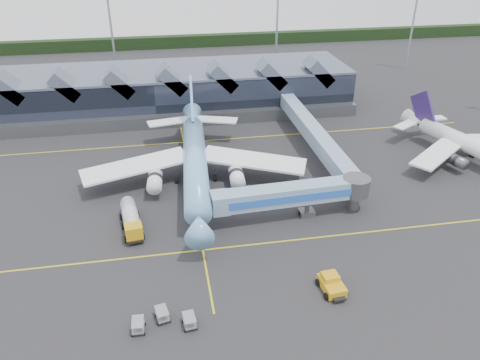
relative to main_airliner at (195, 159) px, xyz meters
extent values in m
plane|color=#252528|center=(-0.96, -11.52, -4.17)|extent=(260.00, 260.00, 0.00)
cube|color=gold|center=(-0.96, -19.52, -4.17)|extent=(120.00, 0.25, 0.01)
cube|color=gold|center=(-0.96, 16.48, -4.17)|extent=(120.00, 0.25, 0.01)
cube|color=gold|center=(-0.96, -1.52, -4.17)|extent=(0.25, 60.00, 0.01)
cube|color=black|center=(-0.96, 98.48, -2.17)|extent=(260.00, 4.00, 4.00)
cube|color=black|center=(-5.96, 36.48, 0.33)|extent=(90.00, 20.00, 9.00)
cube|color=slate|center=(-5.96, 36.48, 5.03)|extent=(90.00, 20.00, 0.60)
cube|color=#56595E|center=(-5.96, 25.48, -2.87)|extent=(90.00, 2.50, 2.60)
cube|color=slate|center=(-34.96, 29.48, 5.13)|extent=(6.43, 6.00, 6.43)
cube|color=slate|center=(-23.96, 29.48, 5.13)|extent=(6.43, 6.00, 6.43)
cube|color=slate|center=(-12.96, 29.48, 5.13)|extent=(6.43, 6.00, 6.43)
cube|color=slate|center=(-1.96, 29.48, 5.13)|extent=(6.43, 6.00, 6.43)
cube|color=slate|center=(9.04, 29.48, 5.13)|extent=(6.43, 6.00, 6.43)
cube|color=slate|center=(20.04, 29.48, 5.13)|extent=(6.43, 6.00, 6.43)
cube|color=slate|center=(31.04, 29.48, 5.13)|extent=(6.43, 6.00, 6.43)
cylinder|color=#909298|center=(-15.96, 60.48, 6.83)|extent=(0.56, 0.56, 22.00)
cylinder|color=#909298|center=(29.04, 60.48, 6.83)|extent=(0.56, 0.56, 22.00)
cylinder|color=#909298|center=(69.04, 58.48, 6.83)|extent=(0.56, 0.56, 22.00)
cylinder|color=#6DAADC|center=(-0.10, -1.44, 0.02)|extent=(5.99, 31.66, 3.88)
cone|color=#6DAADC|center=(-1.34, -19.82, 0.02)|extent=(4.24, 5.64, 3.88)
cube|color=black|center=(-1.39, -20.50, 0.83)|extent=(1.49, 0.43, 0.48)
cone|color=#6DAADC|center=(1.21, 17.85, 0.31)|extent=(4.36, 7.44, 3.88)
cube|color=white|center=(-9.92, 0.54, -0.66)|extent=(18.54, 9.98, 1.28)
cube|color=white|center=(9.90, -0.80, -0.66)|extent=(18.56, 12.00, 1.28)
cylinder|color=white|center=(-6.85, -3.23, -1.63)|extent=(2.77, 5.54, 2.41)
cylinder|color=white|center=(6.36, -4.12, -1.63)|extent=(2.77, 5.54, 2.41)
cube|color=#6DAADC|center=(1.08, 16.06, 4.36)|extent=(1.13, 9.95, 10.70)
cube|color=white|center=(-3.66, 16.83, 0.31)|extent=(8.52, 4.52, 0.26)
cube|color=white|center=(5.89, 16.18, 0.31)|extent=(8.67, 5.48, 0.26)
cylinder|color=#56595E|center=(-1.10, -16.24, -3.05)|extent=(0.29, 0.29, 2.25)
cylinder|color=#56595E|center=(-3.30, 0.13, -3.05)|extent=(0.29, 0.29, 2.25)
cylinder|color=#56595E|center=(3.29, -0.31, -3.05)|extent=(0.29, 0.29, 2.25)
cylinder|color=black|center=(-1.10, -16.24, -3.77)|extent=(0.56, 1.47, 1.44)
cylinder|color=white|center=(50.07, -1.66, -0.81)|extent=(9.42, 21.73, 3.11)
cone|color=white|center=(46.11, 11.12, -0.58)|extent=(4.45, 5.68, 3.11)
cube|color=white|center=(42.82, -2.86, -1.36)|extent=(12.91, 10.77, 1.04)
cylinder|color=#56595E|center=(45.90, -4.58, -2.14)|extent=(2.95, 4.14, 1.93)
cube|color=#2D1C55|center=(46.48, 9.93, 2.30)|extent=(2.52, 6.82, 7.59)
cube|color=white|center=(43.04, 9.19, -0.58)|extent=(6.20, 4.94, 0.26)
cube|color=white|center=(49.74, 11.27, -0.58)|extent=(6.05, 2.51, 0.26)
cylinder|color=#56595E|center=(47.27, -1.55, -3.27)|extent=(0.29, 0.29, 1.80)
cylinder|color=#56595E|center=(52.32, 0.01, -3.27)|extent=(0.29, 0.29, 1.80)
cube|color=#799AC9|center=(12.66, -13.77, -0.13)|extent=(19.15, 3.83, 2.76)
cube|color=blue|center=(12.74, -15.25, -0.13)|extent=(19.01, 1.09, 1.14)
cube|color=#799AC9|center=(2.21, -14.31, -0.13)|extent=(2.63, 3.17, 2.85)
cylinder|color=#56595E|center=(15.51, -13.63, -2.15)|extent=(0.67, 0.67, 4.04)
cube|color=#56595E|center=(15.51, -13.63, -3.74)|extent=(2.38, 2.02, 0.86)
cylinder|color=black|center=(14.56, -13.67, -3.84)|extent=(0.42, 0.87, 0.86)
cylinder|color=black|center=(16.47, -13.58, -3.84)|extent=(0.42, 0.87, 0.86)
cylinder|color=#56595E|center=(23.12, -13.23, -0.13)|extent=(4.19, 4.19, 2.85)
cylinder|color=#56595E|center=(23.12, -13.23, -2.15)|extent=(1.71, 1.71, 4.04)
cube|color=black|center=(-10.50, -12.75, -3.44)|extent=(3.54, 8.99, 0.49)
cube|color=gold|center=(-10.03, -16.02, -2.42)|extent=(2.61, 2.45, 2.14)
cube|color=black|center=(-9.92, -16.79, -1.94)|extent=(2.14, 0.45, 0.97)
cylinder|color=silver|center=(-10.66, -11.59, -2.13)|extent=(3.01, 5.90, 2.24)
sphere|color=silver|center=(-11.06, -8.80, -2.13)|extent=(2.14, 2.14, 2.14)
sphere|color=silver|center=(-10.26, -14.39, -2.13)|extent=(2.14, 2.14, 2.14)
cylinder|color=black|center=(-11.29, -15.81, -3.69)|extent=(0.47, 1.01, 0.97)
cylinder|color=black|center=(-8.88, -15.47, -3.69)|extent=(0.47, 1.01, 0.97)
cylinder|color=black|center=(-11.77, -12.44, -3.69)|extent=(0.47, 1.01, 0.97)
cylinder|color=black|center=(-9.36, -12.10, -3.69)|extent=(0.47, 1.01, 0.97)
cylinder|color=black|center=(-12.11, -10.03, -3.69)|extent=(0.47, 1.01, 0.97)
cylinder|color=black|center=(-9.70, -9.69, -3.69)|extent=(0.47, 1.01, 0.97)
cube|color=gold|center=(13.52, -30.13, -3.43)|extent=(2.65, 4.02, 1.07)
cube|color=gold|center=(13.47, -29.49, -2.63)|extent=(2.05, 1.86, 0.75)
cube|color=black|center=(13.69, -32.15, -3.69)|extent=(1.56, 0.97, 0.32)
cylinder|color=black|center=(12.40, -31.50, -3.75)|extent=(0.39, 0.88, 0.85)
cylinder|color=black|center=(14.85, -31.30, -3.75)|extent=(0.39, 0.88, 0.85)
cylinder|color=black|center=(12.19, -28.95, -3.75)|extent=(0.39, 0.88, 0.85)
cylinder|color=black|center=(14.64, -28.75, -3.75)|extent=(0.39, 0.88, 0.85)
cube|color=#97999F|center=(-6.76, -31.33, -3.67)|extent=(1.66, 2.23, 0.14)
cube|color=#97999F|center=(-6.76, -31.33, -2.80)|extent=(1.66, 2.23, 0.07)
cylinder|color=black|center=(-6.24, -30.47, -4.01)|extent=(0.17, 0.34, 0.33)
cube|color=#97999F|center=(-3.84, -32.85, -3.67)|extent=(1.49, 2.13, 0.14)
cube|color=#97999F|center=(-3.84, -32.85, -2.80)|extent=(1.49, 2.13, 0.07)
cylinder|color=black|center=(-3.24, -32.05, -4.01)|extent=(0.14, 0.34, 0.33)
cube|color=#97999F|center=(-9.38, -32.53, -3.67)|extent=(1.36, 2.06, 0.14)
cube|color=#97999F|center=(-9.38, -32.53, -2.80)|extent=(1.36, 2.06, 0.07)
cylinder|color=black|center=(-8.67, -31.83, -4.01)|extent=(0.12, 0.33, 0.33)
camera|label=1|loc=(-4.96, -70.52, 34.94)|focal=35.00mm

